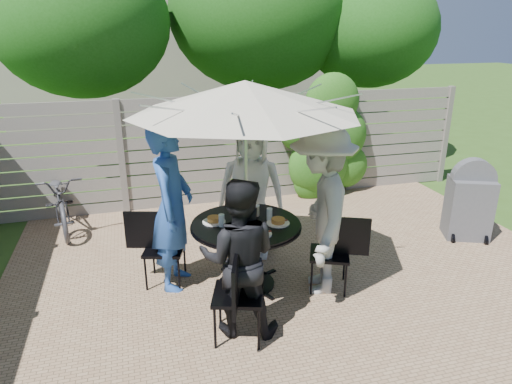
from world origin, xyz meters
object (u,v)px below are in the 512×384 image
object	(u,v)px
chair_back	(252,232)
glass_right	(269,214)
glass_front	(254,227)
bicycle	(61,200)
coffee_cup	(256,211)
glass_left	(222,220)
bbq_grill	(469,203)
person_back	(251,191)
chair_left	(164,262)
plate_extra	(261,233)
person_front	(239,258)
syrup_jug	(241,215)
plate_right	(278,222)
plate_front	(243,235)
glass_back	(239,208)
chair_right	(330,267)
umbrella	(245,98)
person_left	(172,208)
chair_front	(238,312)
person_right	(321,211)
patio_table	(246,243)
plate_back	(248,209)
plate_left	(214,220)

from	to	relation	value
chair_back	glass_right	size ratio (longest dim) A/B	6.04
glass_front	bicycle	distance (m)	3.50
coffee_cup	glass_left	bearing A→B (deg)	-157.05
glass_left	bbq_grill	world-z (taller)	bbq_grill
person_back	chair_left	xyz separation A→B (m)	(-1.18, -0.47, -0.62)
chair_left	plate_extra	size ratio (longest dim) A/B	3.81
glass_left	glass_front	distance (m)	0.40
person_front	syrup_jug	xyz separation A→B (m)	(0.23, 0.85, 0.08)
glass_front	bbq_grill	world-z (taller)	bbq_grill
plate_right	glass_right	size ratio (longest dim) A/B	1.86
plate_front	plate_extra	xyz separation A→B (m)	(0.19, -0.00, 0.00)
glass_back	plate_front	bearing A→B (deg)	-99.54
chair_right	glass_front	world-z (taller)	glass_front
plate_right	umbrella	bearing A→B (deg)	160.86
chair_left	chair_back	bearing A→B (deg)	42.74
umbrella	bbq_grill	size ratio (longest dim) A/B	2.63
person_left	bicycle	size ratio (longest dim) A/B	1.13
bicycle	chair_back	bearing A→B (deg)	-40.12
bbq_grill	plate_extra	bearing A→B (deg)	-143.77
person_left	chair_right	size ratio (longest dim) A/B	2.15
umbrella	person_back	xyz separation A→B (m)	(0.27, 0.78, -1.30)
coffee_cup	chair_front	bearing A→B (deg)	-113.95
person_back	bicycle	distance (m)	3.00
chair_right	bbq_grill	world-z (taller)	bbq_grill
chair_back	plate_right	distance (m)	1.18
plate_front	glass_right	bearing A→B (deg)	41.68
person_back	plate_extra	size ratio (longest dim) A/B	7.43
umbrella	syrup_jug	bearing A→B (deg)	121.05
person_left	person_right	size ratio (longest dim) A/B	1.00
coffee_cup	bbq_grill	xyz separation A→B (m)	(3.21, 0.25, -0.33)
patio_table	plate_right	distance (m)	0.45
bbq_grill	plate_back	bearing A→B (deg)	-155.36
person_left	plate_left	distance (m)	0.49
umbrella	person_front	distance (m)	1.62
plate_extra	patio_table	bearing A→B (deg)	101.82
plate_left	glass_front	xyz separation A→B (m)	(0.35, -0.40, 0.05)
chair_front	plate_right	xyz separation A→B (m)	(0.66, 0.80, 0.53)
plate_back	plate_extra	bearing A→B (deg)	-93.89
plate_right	syrup_jug	distance (m)	0.43
chair_front	glass_back	world-z (taller)	chair_front
chair_front	person_front	world-z (taller)	person_front
person_left	glass_left	distance (m)	0.59
chair_left	coffee_cup	bearing A→B (deg)	9.51
syrup_jug	chair_right	bearing A→B (deg)	-22.01
plate_right	bbq_grill	distance (m)	3.09
plate_extra	person_left	bearing A→B (deg)	144.31
glass_left	glass_right	xyz separation A→B (m)	(0.56, 0.03, 0.00)
chair_left	person_left	size ratio (longest dim) A/B	0.47
chair_left	glass_left	bearing A→B (deg)	-10.60
glass_back	chair_front	bearing A→B (deg)	-104.24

